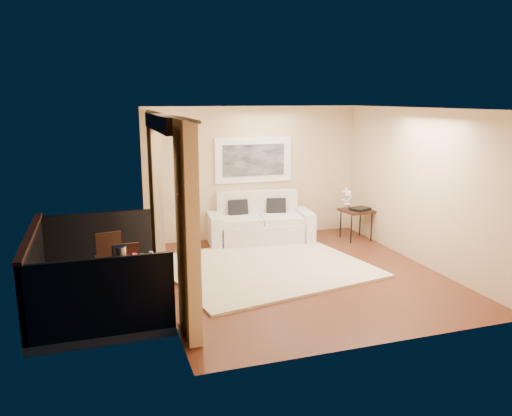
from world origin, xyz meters
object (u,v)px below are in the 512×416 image
sofa (260,224)px  bistro_table (136,268)px  ice_bucket (120,253)px  side_table (356,212)px  balcony_chair_near (127,271)px  orchid (347,198)px  balcony_chair_far (109,254)px

sofa → bistro_table: (-2.66, -2.62, 0.23)m
ice_bucket → side_table: bearing=22.6°
bistro_table → balcony_chair_near: 0.23m
orchid → balcony_chair_near: orchid is taller
side_table → orchid: bearing=141.4°
sofa → orchid: orchid is taller
sofa → bistro_table: sofa is taller
balcony_chair_far → balcony_chair_near: (0.22, -0.85, -0.00)m
side_table → balcony_chair_near: (-4.70, -1.96, -0.07)m
sofa → ice_bucket: bearing=-132.8°
orchid → balcony_chair_near: (-4.54, -2.08, -0.35)m
orchid → sofa: bearing=168.6°
balcony_chair_near → balcony_chair_far: bearing=102.9°
side_table → balcony_chair_near: size_ratio=0.75×
sofa → ice_bucket: sofa is taller
bistro_table → balcony_chair_near: bearing=120.1°
balcony_chair_far → ice_bucket: bearing=92.8°
sofa → ice_bucket: 3.80m
sofa → orchid: bearing=-5.2°
bistro_table → balcony_chair_near: balcony_chair_near is taller
balcony_chair_far → ice_bucket: balcony_chair_far is taller
orchid → bistro_table: size_ratio=0.61×
orchid → bistro_table: orchid is taller
side_table → orchid: (-0.16, 0.13, 0.28)m
sofa → balcony_chair_far: size_ratio=2.49×
side_table → ice_bucket: 5.18m
balcony_chair_far → balcony_chair_near: size_ratio=1.01×
side_table → orchid: 0.34m
side_table → balcony_chair_near: 5.09m
balcony_chair_far → bistro_table: bearing=101.6°
sofa → balcony_chair_far: (-2.99, -1.59, 0.15)m
bistro_table → ice_bucket: (-0.19, 0.15, 0.18)m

